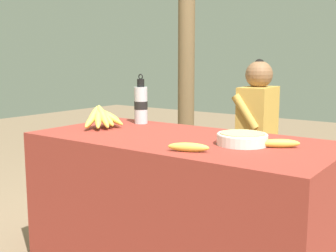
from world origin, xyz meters
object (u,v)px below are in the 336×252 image
Objects in this scene: serving_bowl at (242,138)px; seated_vendor at (251,124)px; support_post_near at (186,33)px; loose_banana_side at (280,143)px; wooden_bench at (282,165)px; loose_banana_front at (188,147)px; banana_bunch_ripe at (103,117)px; water_bottle at (141,104)px.

seated_vendor is at bearing 112.80° from serving_bowl.
support_post_near is at bearing 130.87° from serving_bowl.
serving_bowl reaches higher than loose_banana_side.
seated_vendor is (-0.22, -0.04, 0.28)m from wooden_bench.
seated_vendor is 1.11m from support_post_near.
loose_banana_front is 0.07× the size of support_post_near.
support_post_near is at bearing 106.25° from banana_bunch_ripe.
seated_vendor is at bearing -170.93° from wooden_bench.
serving_bowl is 0.81m from water_bottle.
banana_bunch_ripe is 0.11× the size of support_post_near.
water_bottle reaches higher than serving_bowl.
seated_vendor is (0.37, 1.11, -0.15)m from banana_bunch_ripe.
support_post_near reaches higher than wooden_bench.
banana_bunch_ripe is 1.81× the size of loose_banana_side.
support_post_near reaches higher than loose_banana_front.
serving_bowl is at bearing -78.25° from wooden_bench.
serving_bowl is 0.15× the size of wooden_bench.
banana_bunch_ripe is 0.27m from water_bottle.
banana_bunch_ripe is at bearing -102.00° from water_bottle.
wooden_bench is (-0.12, 1.38, -0.38)m from loose_banana_front.
loose_banana_front is at bearing -17.98° from banana_bunch_ripe.
support_post_near reaches higher than serving_bowl.
serving_bowl is (0.82, 0.03, -0.03)m from banana_bunch_ripe.
banana_bunch_ripe is 0.27× the size of seated_vendor.
wooden_bench is 1.44m from support_post_near.
wooden_bench is at bearing 62.85° from banana_bunch_ripe.
loose_banana_front is (0.71, -0.23, -0.05)m from banana_bunch_ripe.
loose_banana_side is at bearing -70.18° from wooden_bench.
serving_bowl is 1.18m from seated_vendor.
water_bottle is 0.11× the size of support_post_near.
support_post_near is (-0.49, 1.22, 0.49)m from water_bottle.
support_post_near is (-1.14, 1.71, 0.58)m from loose_banana_front.
banana_bunch_ripe reaches higher than serving_bowl.
banana_bunch_ripe is 1.33× the size of serving_bowl.
water_bottle is 0.27× the size of seated_vendor.
water_bottle is at bearing -68.21° from support_post_near.
support_post_near reaches higher than water_bottle.
loose_banana_front reaches higher than wooden_bench.
serving_bowl is 0.16m from loose_banana_side.
seated_vendor reaches higher than banana_bunch_ripe.
banana_bunch_ripe is at bearing 162.02° from loose_banana_front.
support_post_near is (-0.43, 1.48, 0.54)m from banana_bunch_ripe.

